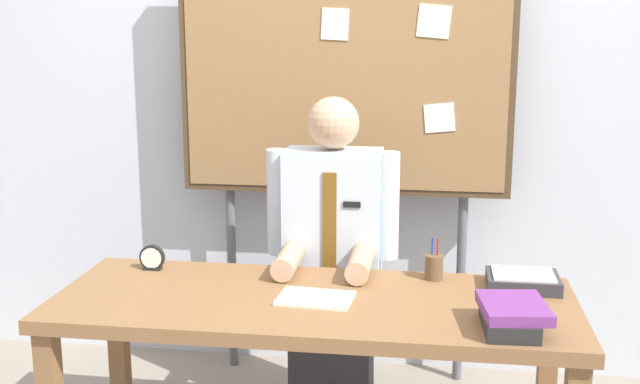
{
  "coord_description": "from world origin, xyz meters",
  "views": [
    {
      "loc": [
        0.4,
        -2.62,
        1.69
      ],
      "look_at": [
        0.0,
        0.16,
        1.08
      ],
      "focal_mm": 44.29,
      "sensor_mm": 36.0,
      "label": 1
    }
  ],
  "objects_px": {
    "book_stack": "(511,315)",
    "desk_clock": "(152,259)",
    "person": "(333,273)",
    "paper_tray": "(523,281)",
    "bulletin_board": "(344,78)",
    "open_notebook": "(315,298)",
    "desk": "(313,321)",
    "pen_holder": "(434,267)"
  },
  "relations": [
    {
      "from": "person",
      "to": "paper_tray",
      "type": "bearing_deg",
      "value": -22.92
    },
    {
      "from": "desk",
      "to": "pen_holder",
      "type": "relative_size",
      "value": 11.58
    },
    {
      "from": "person",
      "to": "bulletin_board",
      "type": "xyz_separation_m",
      "value": [
        0.0,
        0.4,
        0.79
      ]
    },
    {
      "from": "desk",
      "to": "desk_clock",
      "type": "distance_m",
      "value": 0.73
    },
    {
      "from": "desk",
      "to": "bulletin_board",
      "type": "height_order",
      "value": "bulletin_board"
    },
    {
      "from": "desk",
      "to": "book_stack",
      "type": "relative_size",
      "value": 6.73
    },
    {
      "from": "open_notebook",
      "to": "desk_clock",
      "type": "relative_size",
      "value": 2.6
    },
    {
      "from": "person",
      "to": "bulletin_board",
      "type": "height_order",
      "value": "bulletin_board"
    },
    {
      "from": "desk_clock",
      "to": "pen_holder",
      "type": "bearing_deg",
      "value": 2.14
    },
    {
      "from": "book_stack",
      "to": "desk_clock",
      "type": "relative_size",
      "value": 2.75
    },
    {
      "from": "bulletin_board",
      "to": "pen_holder",
      "type": "xyz_separation_m",
      "value": [
        0.42,
        -0.66,
        -0.66
      ]
    },
    {
      "from": "person",
      "to": "paper_tray",
      "type": "xyz_separation_m",
      "value": [
        0.75,
        -0.32,
        0.11
      ]
    },
    {
      "from": "person",
      "to": "desk_clock",
      "type": "height_order",
      "value": "person"
    },
    {
      "from": "paper_tray",
      "to": "open_notebook",
      "type": "bearing_deg",
      "value": -162.25
    },
    {
      "from": "desk",
      "to": "book_stack",
      "type": "height_order",
      "value": "book_stack"
    },
    {
      "from": "person",
      "to": "pen_holder",
      "type": "distance_m",
      "value": 0.51
    },
    {
      "from": "book_stack",
      "to": "paper_tray",
      "type": "xyz_separation_m",
      "value": [
        0.08,
        0.41,
        -0.02
      ]
    },
    {
      "from": "open_notebook",
      "to": "desk_clock",
      "type": "bearing_deg",
      "value": 160.06
    },
    {
      "from": "bulletin_board",
      "to": "open_notebook",
      "type": "relative_size",
      "value": 7.73
    },
    {
      "from": "book_stack",
      "to": "desk",
      "type": "bearing_deg",
      "value": 163.67
    },
    {
      "from": "open_notebook",
      "to": "desk",
      "type": "bearing_deg",
      "value": 115.78
    },
    {
      "from": "bulletin_board",
      "to": "paper_tray",
      "type": "xyz_separation_m",
      "value": [
        0.75,
        -0.71,
        -0.68
      ]
    },
    {
      "from": "person",
      "to": "open_notebook",
      "type": "distance_m",
      "value": 0.56
    },
    {
      "from": "book_stack",
      "to": "open_notebook",
      "type": "relative_size",
      "value": 1.06
    },
    {
      "from": "person",
      "to": "paper_tray",
      "type": "height_order",
      "value": "person"
    },
    {
      "from": "book_stack",
      "to": "desk_clock",
      "type": "distance_m",
      "value": 1.41
    },
    {
      "from": "pen_holder",
      "to": "paper_tray",
      "type": "bearing_deg",
      "value": -9.64
    },
    {
      "from": "desk",
      "to": "bulletin_board",
      "type": "distance_m",
      "value": 1.22
    },
    {
      "from": "bulletin_board",
      "to": "paper_tray",
      "type": "height_order",
      "value": "bulletin_board"
    },
    {
      "from": "bulletin_board",
      "to": "pen_holder",
      "type": "relative_size",
      "value": 12.58
    },
    {
      "from": "book_stack",
      "to": "pen_holder",
      "type": "bearing_deg",
      "value": 117.69
    },
    {
      "from": "open_notebook",
      "to": "pen_holder",
      "type": "xyz_separation_m",
      "value": [
        0.41,
        0.29,
        0.04
      ]
    },
    {
      "from": "open_notebook",
      "to": "paper_tray",
      "type": "relative_size",
      "value": 1.0
    },
    {
      "from": "desk",
      "to": "open_notebook",
      "type": "bearing_deg",
      "value": -64.22
    },
    {
      "from": "book_stack",
      "to": "bulletin_board",
      "type": "bearing_deg",
      "value": 120.68
    },
    {
      "from": "desk",
      "to": "paper_tray",
      "type": "relative_size",
      "value": 7.13
    },
    {
      "from": "bulletin_board",
      "to": "pen_holder",
      "type": "distance_m",
      "value": 1.02
    },
    {
      "from": "bulletin_board",
      "to": "pen_holder",
      "type": "bearing_deg",
      "value": -57.3
    },
    {
      "from": "book_stack",
      "to": "desk_clock",
      "type": "bearing_deg",
      "value": 162.46
    },
    {
      "from": "desk",
      "to": "paper_tray",
      "type": "bearing_deg",
      "value": 16.13
    },
    {
      "from": "desk",
      "to": "bulletin_board",
      "type": "bearing_deg",
      "value": 89.98
    },
    {
      "from": "desk",
      "to": "book_stack",
      "type": "bearing_deg",
      "value": -16.33
    }
  ]
}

